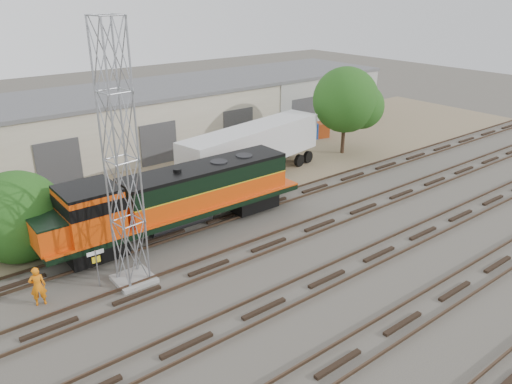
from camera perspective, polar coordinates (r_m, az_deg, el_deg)
ground at (r=27.09m, az=3.51°, el=-7.37°), size 140.00×140.00×0.00m
dirt_strip at (r=38.50m, az=-11.43°, el=1.49°), size 80.00×16.00×0.02m
tracks at (r=25.22m, az=8.10°, el=-9.80°), size 80.00×20.40×0.28m
warehouse at (r=44.74m, az=-16.41°, el=7.49°), size 58.40×10.40×5.30m
locomotive at (r=28.83m, az=-9.29°, el=-0.77°), size 16.08×2.82×3.86m
signal_tower at (r=23.14m, az=-15.09°, el=3.00°), size 1.83×1.83×12.39m
sign_post at (r=25.02m, az=-17.77°, el=-7.56°), size 0.81×0.07×1.97m
worker at (r=24.83m, az=-23.68°, el=-9.83°), size 0.80×0.63×1.93m
semi_trailer at (r=37.38m, az=-0.09°, el=5.35°), size 13.17×4.98×3.97m
dumpster_blue at (r=48.29m, az=5.91°, el=6.99°), size 2.01×1.95×1.50m
dumpster_red at (r=48.86m, az=7.26°, el=7.05°), size 1.79×1.72×1.40m
tree_mid at (r=29.10m, az=-24.97°, el=-2.84°), size 5.21×4.96×4.96m
tree_east at (r=43.36m, az=10.65°, el=10.13°), size 5.78×5.51×7.44m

